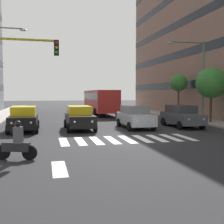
% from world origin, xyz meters
% --- Properties ---
extents(ground_plane, '(180.00, 180.00, 0.00)m').
position_xyz_m(ground_plane, '(0.00, 0.00, 0.00)').
color(ground_plane, '#262628').
extents(building_left_block_0, '(9.43, 29.08, 25.18)m').
position_xyz_m(building_left_block_0, '(-15.57, -16.98, 12.59)').
color(building_left_block_0, '#846656').
rests_on(building_left_block_0, ground_plane).
extents(crosswalk_markings, '(7.65, 2.80, 0.01)m').
position_xyz_m(crosswalk_markings, '(-0.00, 0.00, 0.00)').
color(crosswalk_markings, silver).
rests_on(crosswalk_markings, ground_plane).
extents(lane_arrow_1, '(0.50, 2.20, 0.01)m').
position_xyz_m(lane_arrow_1, '(4.12, 5.50, 0.00)').
color(lane_arrow_1, silver).
rests_on(lane_arrow_1, ground_plane).
extents(car_0, '(2.02, 4.44, 1.72)m').
position_xyz_m(car_0, '(-5.82, -4.69, 0.89)').
color(car_0, '#474C51').
rests_on(car_0, ground_plane).
extents(car_1, '(2.02, 4.44, 1.72)m').
position_xyz_m(car_1, '(-2.05, -4.83, 0.89)').
color(car_1, '#B2B7BC').
rests_on(car_1, ground_plane).
extents(car_2, '(2.02, 4.44, 1.72)m').
position_xyz_m(car_2, '(2.16, -4.93, 0.89)').
color(car_2, black).
rests_on(car_2, ground_plane).
extents(car_3, '(2.02, 4.44, 1.72)m').
position_xyz_m(car_3, '(6.03, -5.11, 0.89)').
color(car_3, black).
rests_on(car_3, ground_plane).
extents(bus_behind_traffic, '(2.78, 10.50, 3.00)m').
position_xyz_m(bus_behind_traffic, '(-2.05, -18.69, 1.86)').
color(bus_behind_traffic, red).
rests_on(bus_behind_traffic, ground_plane).
extents(motorcycle_with_rider, '(1.65, 0.62, 1.57)m').
position_xyz_m(motorcycle_with_rider, '(5.68, 3.79, 0.65)').
color(motorcycle_with_rider, black).
rests_on(motorcycle_with_rider, ground_plane).
extents(traffic_light_gantry, '(4.08, 0.36, 5.50)m').
position_xyz_m(traffic_light_gantry, '(6.68, 0.62, 3.68)').
color(traffic_light_gantry, '#AD991E').
rests_on(traffic_light_gantry, ground_plane).
extents(street_lamp_left, '(3.51, 0.28, 6.95)m').
position_xyz_m(street_lamp_left, '(-8.22, -6.65, 4.48)').
color(street_lamp_left, '#4C6B56').
rests_on(street_lamp_left, sidewalk_left).
extents(street_tree_1, '(2.65, 2.65, 4.71)m').
position_xyz_m(street_tree_1, '(-9.47, -6.40, 3.52)').
color(street_tree_1, '#513823').
rests_on(street_tree_1, sidewalk_left).
extents(street_tree_2, '(1.87, 1.87, 4.58)m').
position_xyz_m(street_tree_2, '(-9.58, -12.72, 3.76)').
color(street_tree_2, '#513823').
rests_on(street_tree_2, sidewalk_left).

